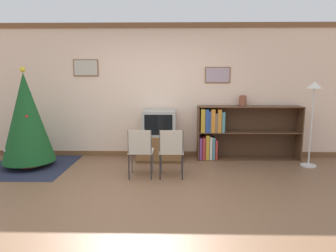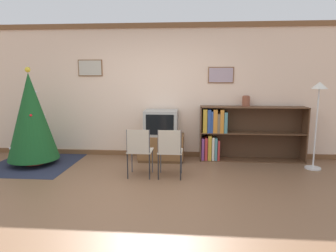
{
  "view_description": "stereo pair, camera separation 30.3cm",
  "coord_description": "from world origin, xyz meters",
  "px_view_note": "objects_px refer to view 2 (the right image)",
  "views": [
    {
      "loc": [
        0.44,
        -3.91,
        1.66
      ],
      "look_at": [
        0.33,
        1.22,
        0.81
      ],
      "focal_mm": 32.0,
      "sensor_mm": 36.0,
      "label": 1
    },
    {
      "loc": [
        0.74,
        -3.89,
        1.66
      ],
      "look_at": [
        0.33,
        1.22,
        0.81
      ],
      "focal_mm": 32.0,
      "sensor_mm": 36.0,
      "label": 2
    }
  ],
  "objects_px": {
    "christmas_tree": "(31,117)",
    "television": "(161,123)",
    "folding_chair_left": "(139,150)",
    "standing_lamp": "(318,103)",
    "bookshelf": "(232,133)",
    "folding_chair_right": "(170,150)",
    "vase": "(246,101)",
    "tv_console": "(161,147)"
  },
  "relations": [
    {
      "from": "television",
      "to": "folding_chair_right",
      "type": "xyz_separation_m",
      "value": [
        0.25,
        -1.08,
        -0.28
      ]
    },
    {
      "from": "folding_chair_left",
      "to": "vase",
      "type": "xyz_separation_m",
      "value": [
        1.91,
        1.24,
        0.71
      ]
    },
    {
      "from": "tv_console",
      "to": "vase",
      "type": "height_order",
      "value": "vase"
    },
    {
      "from": "bookshelf",
      "to": "tv_console",
      "type": "bearing_deg",
      "value": -175.37
    },
    {
      "from": "folding_chair_left",
      "to": "bookshelf",
      "type": "relative_size",
      "value": 0.4
    },
    {
      "from": "tv_console",
      "to": "folding_chair_left",
      "type": "xyz_separation_m",
      "value": [
        -0.25,
        -1.08,
        0.22
      ]
    },
    {
      "from": "folding_chair_right",
      "to": "bookshelf",
      "type": "height_order",
      "value": "bookshelf"
    },
    {
      "from": "television",
      "to": "folding_chair_right",
      "type": "relative_size",
      "value": 0.78
    },
    {
      "from": "bookshelf",
      "to": "folding_chair_right",
      "type": "bearing_deg",
      "value": -133.85
    },
    {
      "from": "bookshelf",
      "to": "standing_lamp",
      "type": "bearing_deg",
      "value": -18.88
    },
    {
      "from": "bookshelf",
      "to": "vase",
      "type": "bearing_deg",
      "value": 10.19
    },
    {
      "from": "tv_console",
      "to": "television",
      "type": "xyz_separation_m",
      "value": [
        0.0,
        -0.0,
        0.5
      ]
    },
    {
      "from": "folding_chair_left",
      "to": "folding_chair_right",
      "type": "height_order",
      "value": "same"
    },
    {
      "from": "standing_lamp",
      "to": "vase",
      "type": "bearing_deg",
      "value": 155.35
    },
    {
      "from": "television",
      "to": "vase",
      "type": "xyz_separation_m",
      "value": [
        1.66,
        0.16,
        0.43
      ]
    },
    {
      "from": "folding_chair_right",
      "to": "vase",
      "type": "relative_size",
      "value": 3.91
    },
    {
      "from": "bookshelf",
      "to": "standing_lamp",
      "type": "xyz_separation_m",
      "value": [
        1.41,
        -0.48,
        0.65
      ]
    },
    {
      "from": "tv_console",
      "to": "bookshelf",
      "type": "distance_m",
      "value": 1.43
    },
    {
      "from": "television",
      "to": "folding_chair_right",
      "type": "distance_m",
      "value": 1.14
    },
    {
      "from": "christmas_tree",
      "to": "tv_console",
      "type": "relative_size",
      "value": 2.05
    },
    {
      "from": "christmas_tree",
      "to": "bookshelf",
      "type": "xyz_separation_m",
      "value": [
        3.79,
        0.61,
        -0.36
      ]
    },
    {
      "from": "vase",
      "to": "bookshelf",
      "type": "bearing_deg",
      "value": -169.81
    },
    {
      "from": "television",
      "to": "bookshelf",
      "type": "relative_size",
      "value": 0.32
    },
    {
      "from": "folding_chair_right",
      "to": "bookshelf",
      "type": "bearing_deg",
      "value": 46.15
    },
    {
      "from": "folding_chair_left",
      "to": "standing_lamp",
      "type": "xyz_separation_m",
      "value": [
        3.06,
        0.71,
        0.73
      ]
    },
    {
      "from": "christmas_tree",
      "to": "vase",
      "type": "relative_size",
      "value": 8.69
    },
    {
      "from": "christmas_tree",
      "to": "television",
      "type": "height_order",
      "value": "christmas_tree"
    },
    {
      "from": "christmas_tree",
      "to": "tv_console",
      "type": "bearing_deg",
      "value": 11.64
    },
    {
      "from": "folding_chair_left",
      "to": "vase",
      "type": "height_order",
      "value": "vase"
    },
    {
      "from": "christmas_tree",
      "to": "folding_chair_right",
      "type": "xyz_separation_m",
      "value": [
        2.64,
        -0.59,
        -0.44
      ]
    },
    {
      "from": "christmas_tree",
      "to": "folding_chair_right",
      "type": "relative_size",
      "value": 2.22
    },
    {
      "from": "television",
      "to": "bookshelf",
      "type": "xyz_separation_m",
      "value": [
        1.4,
        0.12,
        -0.21
      ]
    },
    {
      "from": "christmas_tree",
      "to": "vase",
      "type": "height_order",
      "value": "christmas_tree"
    },
    {
      "from": "folding_chair_left",
      "to": "standing_lamp",
      "type": "distance_m",
      "value": 3.23
    },
    {
      "from": "standing_lamp",
      "to": "folding_chair_right",
      "type": "bearing_deg",
      "value": -164.4
    },
    {
      "from": "folding_chair_right",
      "to": "standing_lamp",
      "type": "height_order",
      "value": "standing_lamp"
    },
    {
      "from": "folding_chair_left",
      "to": "vase",
      "type": "bearing_deg",
      "value": 33.02
    },
    {
      "from": "folding_chair_left",
      "to": "standing_lamp",
      "type": "bearing_deg",
      "value": 13.12
    },
    {
      "from": "tv_console",
      "to": "television",
      "type": "relative_size",
      "value": 1.38
    },
    {
      "from": "television",
      "to": "bookshelf",
      "type": "bearing_deg",
      "value": 4.74
    },
    {
      "from": "vase",
      "to": "standing_lamp",
      "type": "xyz_separation_m",
      "value": [
        1.15,
        -0.53,
        0.02
      ]
    },
    {
      "from": "christmas_tree",
      "to": "television",
      "type": "xyz_separation_m",
      "value": [
        2.39,
        0.49,
        -0.15
      ]
    }
  ]
}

